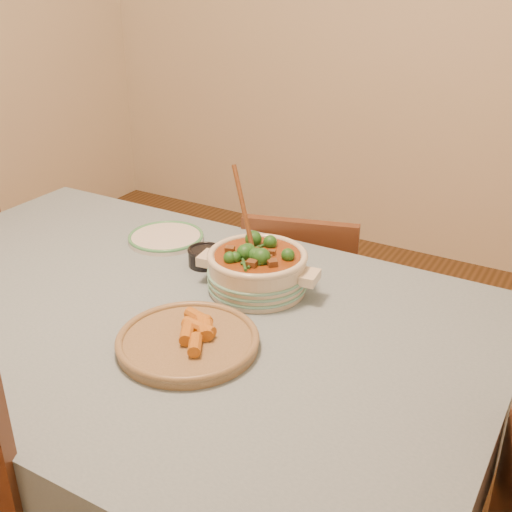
{
  "coord_description": "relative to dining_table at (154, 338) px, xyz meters",
  "views": [
    {
      "loc": [
        0.92,
        -1.06,
        1.56
      ],
      "look_at": [
        0.17,
        0.23,
        0.84
      ],
      "focal_mm": 45.0,
      "sensor_mm": 36.0,
      "label": 1
    }
  ],
  "objects": [
    {
      "name": "dining_table",
      "position": [
        0.0,
        0.0,
        0.0
      ],
      "size": [
        1.68,
        1.08,
        0.76
      ],
      "color": "brown",
      "rests_on": "floor"
    },
    {
      "name": "stew_casserole",
      "position": [
        0.18,
        0.21,
        0.16
      ],
      "size": [
        0.33,
        0.28,
        0.31
      ],
      "rotation": [
        0.0,
        0.0,
        0.13
      ],
      "color": "beige",
      "rests_on": "dining_table"
    },
    {
      "name": "white_plate",
      "position": [
        -0.22,
        0.34,
        0.1
      ],
      "size": [
        0.3,
        0.3,
        0.02
      ],
      "rotation": [
        0.0,
        0.0,
        -0.39
      ],
      "color": "silver",
      "rests_on": "dining_table"
    },
    {
      "name": "condiment_bowl",
      "position": [
        -0.02,
        0.26,
        0.12
      ],
      "size": [
        0.11,
        0.11,
        0.05
      ],
      "rotation": [
        0.0,
        0.0,
        0.15
      ],
      "color": "black",
      "rests_on": "dining_table"
    },
    {
      "name": "fried_plate",
      "position": [
        0.18,
        -0.1,
        0.11
      ],
      "size": [
        0.36,
        0.36,
        0.05
      ],
      "rotation": [
        0.0,
        0.0,
        -0.15
      ],
      "color": "#987954",
      "rests_on": "dining_table"
    },
    {
      "name": "chair_far",
      "position": [
        0.08,
        0.69,
        -0.21
      ],
      "size": [
        0.46,
        0.46,
        0.8
      ],
      "rotation": [
        0.0,
        0.0,
        3.43
      ],
      "color": "brown",
      "rests_on": "floor"
    }
  ]
}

